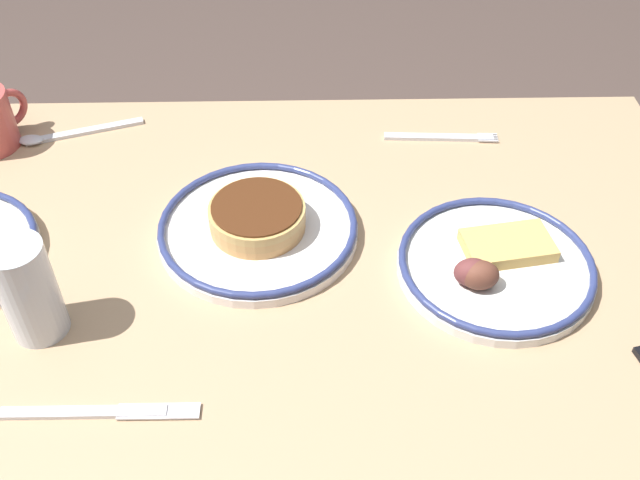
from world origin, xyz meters
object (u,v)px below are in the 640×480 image
object	(u,v)px
plate_center_pancakes	(495,265)
butter_knife	(100,412)
fork_far	(441,137)
drinking_glass	(29,294)
tea_spoon	(64,135)
plate_near_main	(258,225)

from	to	relation	value
plate_center_pancakes	butter_knife	distance (m)	0.51
fork_far	drinking_glass	bearing A→B (deg)	35.31
drinking_glass	tea_spoon	bearing A→B (deg)	-80.52
tea_spoon	butter_knife	bearing A→B (deg)	107.11
butter_knife	tea_spoon	xyz separation A→B (m)	(0.16, -0.52, 0.00)
drinking_glass	plate_center_pancakes	bearing A→B (deg)	-171.73
plate_near_main	butter_knife	distance (m)	0.33
butter_knife	drinking_glass	bearing A→B (deg)	-52.64
plate_near_main	fork_far	world-z (taller)	plate_near_main
butter_knife	tea_spoon	distance (m)	0.55
plate_near_main	tea_spoon	distance (m)	0.40
fork_far	butter_knife	bearing A→B (deg)	48.65
butter_knife	fork_far	bearing A→B (deg)	-131.35
plate_center_pancakes	drinking_glass	size ratio (longest dim) A/B	1.90
plate_near_main	drinking_glass	size ratio (longest dim) A/B	2.04
plate_near_main	butter_knife	size ratio (longest dim) A/B	1.26
plate_center_pancakes	fork_far	bearing A→B (deg)	-85.15
fork_far	tea_spoon	xyz separation A→B (m)	(0.61, -0.02, 0.00)
plate_near_main	plate_center_pancakes	xyz separation A→B (m)	(-0.31, 0.08, -0.00)
plate_near_main	fork_far	distance (m)	0.36
plate_center_pancakes	drinking_glass	xyz separation A→B (m)	(0.57, 0.08, 0.05)
plate_near_main	drinking_glass	bearing A→B (deg)	32.27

